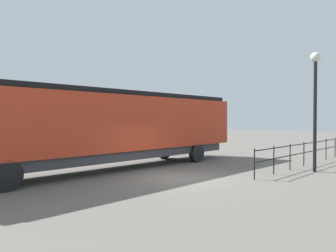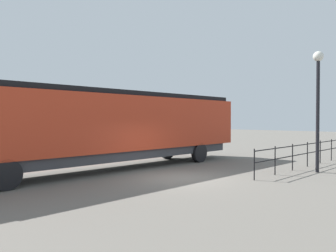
% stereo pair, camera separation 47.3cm
% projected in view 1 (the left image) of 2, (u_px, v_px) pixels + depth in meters
% --- Properties ---
extents(ground_plane, '(120.00, 120.00, 0.00)m').
position_uv_depth(ground_plane, '(180.00, 178.00, 14.41)').
color(ground_plane, '#666059').
extents(locomotive, '(2.87, 16.91, 3.87)m').
position_uv_depth(locomotive, '(116.00, 125.00, 16.92)').
color(locomotive, red).
rests_on(locomotive, ground_plane).
extents(lamp_post, '(0.47, 0.47, 5.67)m').
position_uv_depth(lamp_post, '(315.00, 90.00, 16.08)').
color(lamp_post, black).
rests_on(lamp_post, ground_plane).
extents(platform_fence, '(0.05, 11.03, 1.29)m').
position_uv_depth(platform_fence, '(304.00, 150.00, 18.08)').
color(platform_fence, black).
rests_on(platform_fence, ground_plane).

